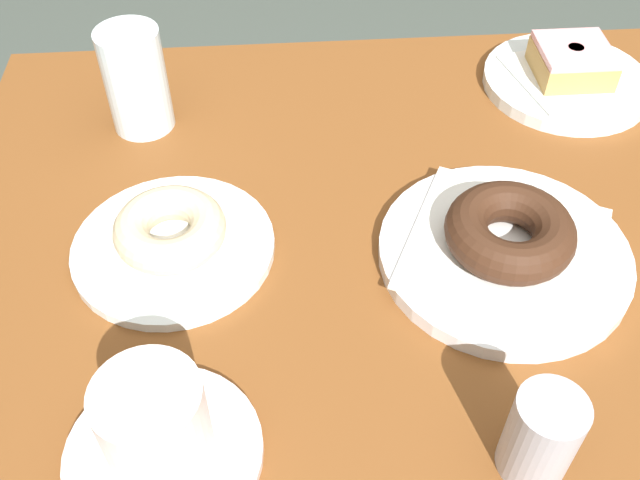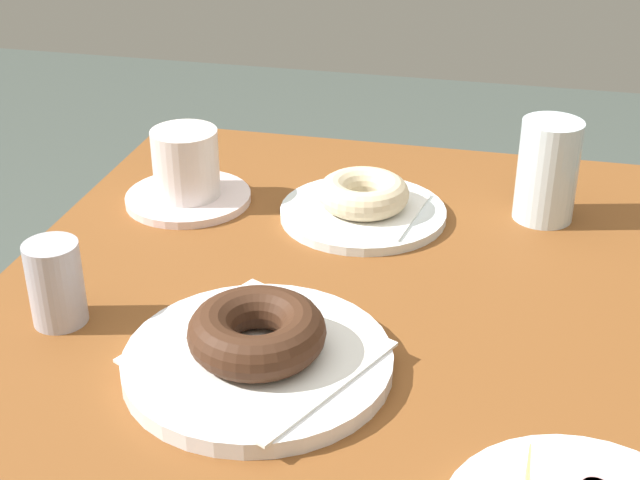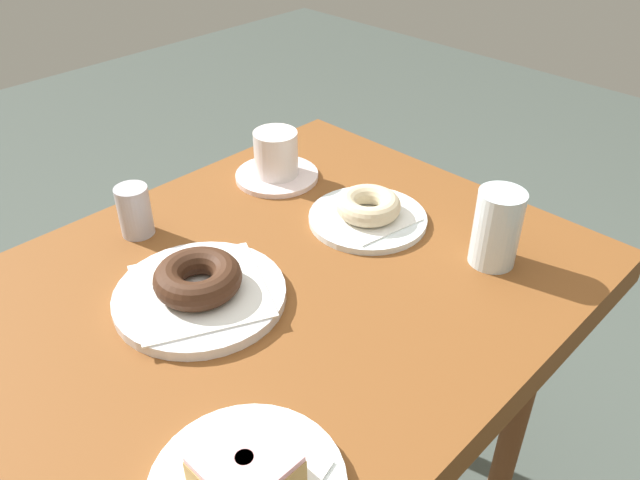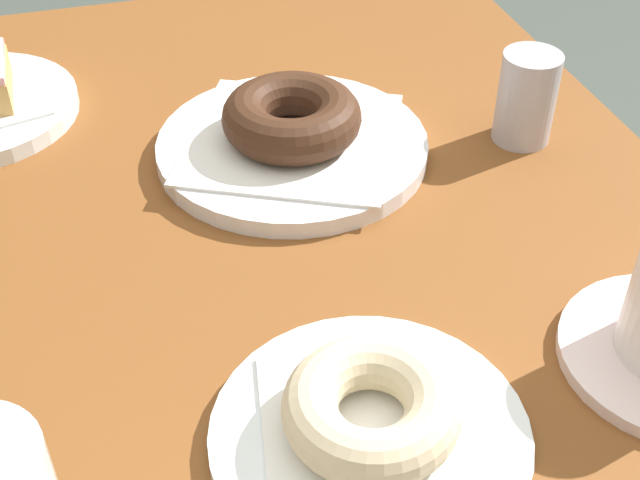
% 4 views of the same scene
% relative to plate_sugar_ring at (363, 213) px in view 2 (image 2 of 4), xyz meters
% --- Properties ---
extents(table, '(0.91, 0.70, 0.73)m').
position_rel_plate_sugar_ring_xyz_m(table, '(0.22, 0.01, -0.08)').
color(table, brown).
rests_on(table, ground_plane).
extents(plate_sugar_ring, '(0.19, 0.19, 0.01)m').
position_rel_plate_sugar_ring_xyz_m(plate_sugar_ring, '(0.00, 0.00, 0.00)').
color(plate_sugar_ring, white).
rests_on(plate_sugar_ring, table).
extents(napkin_sugar_ring, '(0.15, 0.15, 0.00)m').
position_rel_plate_sugar_ring_xyz_m(napkin_sugar_ring, '(0.00, 0.00, 0.01)').
color(napkin_sugar_ring, white).
rests_on(napkin_sugar_ring, plate_sugar_ring).
extents(donut_sugar_ring, '(0.11, 0.11, 0.03)m').
position_rel_plate_sugar_ring_xyz_m(donut_sugar_ring, '(0.00, 0.00, 0.03)').
color(donut_sugar_ring, beige).
rests_on(donut_sugar_ring, napkin_sugar_ring).
extents(plate_chocolate_ring, '(0.24, 0.24, 0.02)m').
position_rel_plate_sugar_ring_xyz_m(plate_chocolate_ring, '(0.31, -0.03, 0.00)').
color(plate_chocolate_ring, white).
rests_on(plate_chocolate_ring, table).
extents(napkin_chocolate_ring, '(0.23, 0.23, 0.00)m').
position_rel_plate_sugar_ring_xyz_m(napkin_chocolate_ring, '(0.31, -0.03, 0.01)').
color(napkin_chocolate_ring, white).
rests_on(napkin_chocolate_ring, plate_chocolate_ring).
extents(donut_chocolate_ring, '(0.12, 0.12, 0.04)m').
position_rel_plate_sugar_ring_xyz_m(donut_chocolate_ring, '(0.31, -0.03, 0.03)').
color(donut_chocolate_ring, '#3B2114').
rests_on(donut_chocolate_ring, napkin_chocolate_ring).
extents(water_glass, '(0.07, 0.07, 0.12)m').
position_rel_plate_sugar_ring_xyz_m(water_glass, '(-0.05, 0.20, 0.05)').
color(water_glass, silver).
rests_on(water_glass, table).
extents(coffee_cup, '(0.15, 0.15, 0.09)m').
position_rel_plate_sugar_ring_xyz_m(coffee_cup, '(0.01, -0.21, 0.03)').
color(coffee_cup, silver).
rests_on(coffee_cup, table).
extents(sugar_jar, '(0.05, 0.05, 0.08)m').
position_rel_plate_sugar_ring_xyz_m(sugar_jar, '(0.28, -0.24, 0.04)').
color(sugar_jar, '#AFAEB9').
rests_on(sugar_jar, table).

